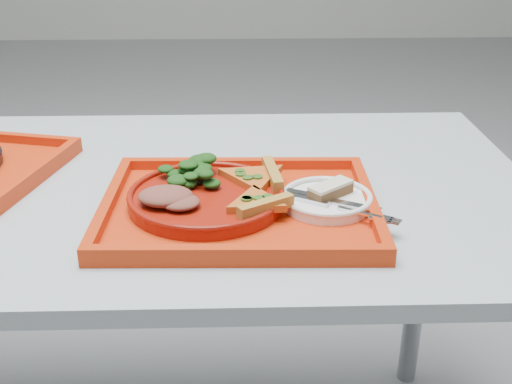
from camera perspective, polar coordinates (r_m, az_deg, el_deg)
table at (r=1.25m, az=-13.37°, el=-2.35°), size 1.60×0.80×0.75m
tray_main at (r=1.07m, az=-1.47°, el=-1.57°), size 0.46×0.36×0.01m
dinner_plate at (r=1.07m, az=-4.43°, el=-0.65°), size 0.26×0.26×0.02m
side_plate at (r=1.07m, az=6.29°, el=-0.84°), size 0.15×0.15×0.01m
pizza_slice_a at (r=1.02m, az=-0.01°, el=-0.71°), size 0.14×0.14×0.02m
pizza_slice_b at (r=1.11m, az=-0.24°, el=1.53°), size 0.15×0.13×0.02m
salad_heap at (r=1.12m, az=-6.01°, el=2.13°), size 0.09×0.08×0.05m
meat_portion at (r=1.04m, az=-8.04°, el=-0.37°), size 0.09×0.07×0.03m
dessert_bar at (r=1.07m, az=6.64°, el=0.21°), size 0.08×0.07×0.02m
knife at (r=1.06m, az=6.23°, el=-0.59°), size 0.17×0.10×0.01m
fork at (r=1.03m, az=7.20°, el=-1.29°), size 0.17×0.12×0.01m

